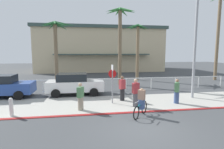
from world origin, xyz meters
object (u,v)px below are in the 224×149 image
at_px(stop_sign_bike_lane, 112,78).
at_px(pedestrian_2, 81,98).
at_px(cyclist_teal_0, 141,103).
at_px(pedestrian_0, 122,89).
at_px(bollard_0, 11,107).
at_px(palm_tree_3, 219,17).
at_px(palm_tree_1, 120,28).
at_px(car_blue_0, 1,86).
at_px(streetlight_curb, 197,39).
at_px(palm_tree_2, 138,37).
at_px(pedestrian_1, 177,92).
at_px(pedestrian_3, 136,94).
at_px(car_white_1, 75,84).
at_px(palm_tree_0, 56,35).

relative_size(stop_sign_bike_lane, pedestrian_2, 1.58).
relative_size(cyclist_teal_0, pedestrian_0, 0.86).
distance_m(bollard_0, palm_tree_3, 22.90).
distance_m(stop_sign_bike_lane, palm_tree_1, 8.05).
distance_m(car_blue_0, cyclist_teal_0, 10.47).
distance_m(streetlight_curb, palm_tree_2, 9.45).
relative_size(pedestrian_1, pedestrian_3, 0.93).
bearing_deg(palm_tree_1, car_white_1, -139.93).
height_order(palm_tree_3, pedestrian_0, palm_tree_3).
bearing_deg(pedestrian_1, streetlight_curb, 27.09).
xyz_separation_m(cyclist_teal_0, pedestrian_0, (-0.36, 3.08, 0.12)).
height_order(palm_tree_1, palm_tree_2, palm_tree_1).
height_order(stop_sign_bike_lane, pedestrian_3, stop_sign_bike_lane).
bearing_deg(palm_tree_3, pedestrian_1, -138.04).
distance_m(streetlight_curb, pedestrian_1, 4.13).
relative_size(bollard_0, palm_tree_2, 0.15).
bearing_deg(streetlight_curb, pedestrian_3, -165.31).
xyz_separation_m(stop_sign_bike_lane, cyclist_teal_0, (1.15, -2.51, -0.98)).
xyz_separation_m(stop_sign_bike_lane, streetlight_curb, (6.10, 0.32, 2.60)).
relative_size(streetlight_curb, palm_tree_1, 0.97).
bearing_deg(pedestrian_3, palm_tree_2, 72.88).
bearing_deg(palm_tree_3, pedestrian_3, -144.39).
height_order(palm_tree_1, pedestrian_3, palm_tree_1).
bearing_deg(car_blue_0, streetlight_curb, -9.94).
relative_size(streetlight_curb, palm_tree_3, 0.75).
xyz_separation_m(palm_tree_2, pedestrian_3, (-3.24, -10.53, -4.35)).
distance_m(bollard_0, palm_tree_1, 12.32).
bearing_deg(palm_tree_2, car_blue_0, -151.26).
relative_size(palm_tree_2, cyclist_teal_0, 4.44).
height_order(car_blue_0, pedestrian_2, car_blue_0).
xyz_separation_m(palm_tree_3, car_white_1, (-16.49, -5.14, -6.57)).
relative_size(palm_tree_3, pedestrian_3, 5.69).
bearing_deg(palm_tree_0, streetlight_curb, -31.70).
distance_m(stop_sign_bike_lane, palm_tree_3, 17.11).
xyz_separation_m(palm_tree_1, pedestrian_1, (2.31, -7.35, -5.00)).
xyz_separation_m(palm_tree_1, pedestrian_3, (-0.56, -7.62, -4.94)).
relative_size(stop_sign_bike_lane, bollard_0, 2.56).
distance_m(stop_sign_bike_lane, car_white_1, 4.00).
bearing_deg(bollard_0, car_white_1, 55.69).
xyz_separation_m(streetlight_curb, palm_tree_0, (-10.53, 6.50, 0.68)).
relative_size(stop_sign_bike_lane, palm_tree_2, 0.38).
relative_size(streetlight_curb, palm_tree_0, 1.19).
xyz_separation_m(cyclist_teal_0, pedestrian_3, (0.16, 1.57, 0.12)).
relative_size(palm_tree_0, pedestrian_3, 3.59).
bearing_deg(palm_tree_2, palm_tree_3, -9.06).
bearing_deg(palm_tree_3, palm_tree_2, 170.94).
relative_size(streetlight_curb, car_white_1, 1.70).
distance_m(palm_tree_0, cyclist_teal_0, 11.68).
bearing_deg(palm_tree_0, cyclist_teal_0, -59.12).
distance_m(pedestrian_0, pedestrian_2, 3.31).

